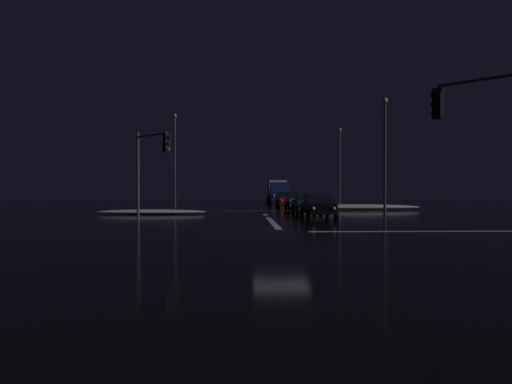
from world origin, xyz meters
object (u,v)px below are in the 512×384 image
object	(u,v)px
box_truck	(277,190)
streetlamp_right_near	(385,147)
sedan_red	(286,199)
sedan_gray	(297,201)
streetlamp_left_far	(175,154)
sedan_silver	(285,198)
streetlamp_right_far	(340,161)
sedan_green	(306,203)
sedan_black	(318,206)
traffic_signal_nw	(151,159)

from	to	relation	value
box_truck	streetlamp_right_near	bearing A→B (deg)	-78.80
sedan_red	streetlamp_right_near	xyz separation A→B (m)	(5.95, -15.77, 4.29)
sedan_gray	streetlamp_left_far	xyz separation A→B (m)	(-12.46, 6.78, 4.94)
sedan_silver	streetlamp_right_far	size ratio (longest dim) A/B	0.50
sedan_green	sedan_silver	size ratio (longest dim) A/B	1.00
sedan_silver	sedan_gray	bearing A→B (deg)	-90.57
streetlamp_right_near	sedan_red	bearing A→B (deg)	110.68
sedan_black	sedan_red	distance (m)	19.22
sedan_green	streetlamp_left_far	world-z (taller)	streetlamp_left_far
box_truck	traffic_signal_nw	xyz separation A→B (m)	(-10.54, -35.42, 2.06)
sedan_red	streetlamp_right_near	bearing A→B (deg)	-69.32
box_truck	streetlamp_right_near	size ratio (longest dim) A/B	0.94
sedan_black	sedan_silver	size ratio (longest dim) A/B	1.00
streetlamp_left_far	streetlamp_right_far	world-z (taller)	streetlamp_left_far
sedan_black	sedan_gray	distance (m)	12.66
sedan_silver	streetlamp_left_far	distance (m)	14.87
sedan_red	traffic_signal_nw	size ratio (longest dim) A/B	0.78
sedan_black	sedan_gray	size ratio (longest dim) A/B	1.00
sedan_gray	box_truck	distance (m)	20.06
sedan_gray	traffic_signal_nw	world-z (taller)	traffic_signal_nw
sedan_red	sedan_silver	world-z (taller)	same
traffic_signal_nw	streetlamp_right_far	bearing A→B (deg)	53.62
sedan_green	traffic_signal_nw	xyz separation A→B (m)	(-10.73, -8.62, 2.97)
sedan_green	traffic_signal_nw	size ratio (longest dim) A/B	0.78
sedan_black	traffic_signal_nw	xyz separation A→B (m)	(-10.69, -2.73, 2.97)
streetlamp_right_far	sedan_silver	bearing A→B (deg)	131.20
sedan_red	streetlamp_right_near	distance (m)	17.39
sedan_green	sedan_gray	size ratio (longest dim) A/B	1.00
box_truck	streetlamp_left_far	bearing A→B (deg)	-132.65
box_truck	streetlamp_left_far	size ratio (longest dim) A/B	0.82
sedan_gray	sedan_silver	bearing A→B (deg)	89.43
sedan_red	traffic_signal_nw	xyz separation A→B (m)	(-10.38, -21.94, 2.97)
sedan_black	sedan_gray	xyz separation A→B (m)	(0.10, 12.66, 0.00)
streetlamp_right_near	streetlamp_right_far	size ratio (longest dim) A/B	1.02
sedan_gray	streetlamp_right_near	xyz separation A→B (m)	(5.54, -9.22, 4.29)
streetlamp_right_far	sedan_green	bearing A→B (deg)	-112.47
sedan_black	sedan_silver	bearing A→B (deg)	89.49
sedan_silver	traffic_signal_nw	bearing A→B (deg)	-111.08
sedan_silver	sedan_red	bearing A→B (deg)	-94.88
sedan_silver	streetlamp_left_far	size ratio (longest dim) A/B	0.43
sedan_gray	streetlamp_left_far	world-z (taller)	streetlamp_left_far
sedan_gray	streetlamp_left_far	bearing A→B (deg)	151.44
sedan_red	sedan_green	bearing A→B (deg)	-88.50
streetlamp_right_near	streetlamp_right_far	distance (m)	16.00
sedan_black	traffic_signal_nw	world-z (taller)	traffic_signal_nw
sedan_black	streetlamp_left_far	world-z (taller)	streetlamp_left_far
streetlamp_right_far	sedan_red	bearing A→B (deg)	-177.80
traffic_signal_nw	streetlamp_right_far	xyz separation A→B (m)	(16.33, 22.17, 1.23)
box_truck	streetlamp_right_far	xyz separation A→B (m)	(5.79, -13.25, 3.29)
sedan_green	sedan_gray	bearing A→B (deg)	89.43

